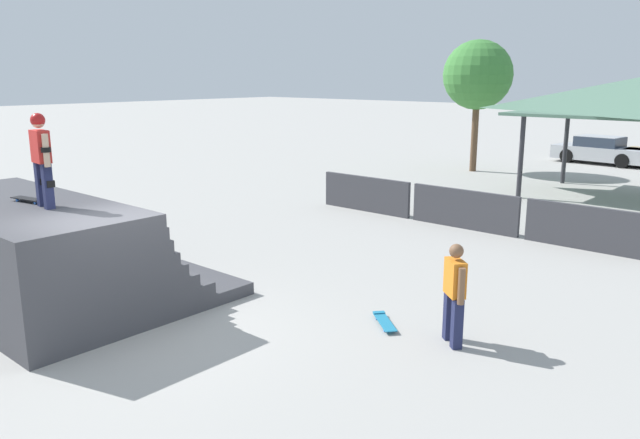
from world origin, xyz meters
The scene contains 9 objects.
ground_plane centered at (0.00, 0.00, 0.00)m, with size 160.00×160.00×0.00m, color #A3A09B.
quarter_pipe_ramp centered at (-2.70, -0.28, 0.83)m, with size 5.54×4.23×1.86m.
skater_on_deck centered at (-1.87, -0.44, 2.76)m, with size 0.68×0.25×1.57m.
skateboard_on_deck centered at (-2.47, -0.43, 1.92)m, with size 0.84×0.35×0.09m.
bystander_walking centered at (4.00, 2.96, 0.88)m, with size 0.55×0.49×1.59m.
skateboard_on_ground centered at (2.78, 2.87, 0.06)m, with size 0.78×0.68×0.09m.
barrier_fence centered at (0.44, 9.73, 0.53)m, with size 9.72×0.12×1.05m.
tree_beside_pavilion centered at (-4.37, 19.27, 4.02)m, with size 2.88×2.88×5.49m.
parked_car_silver centered at (-1.04, 25.32, 0.60)m, with size 4.30×2.03×1.27m.
Camera 1 is at (8.39, -5.07, 4.03)m, focal length 35.00 mm.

